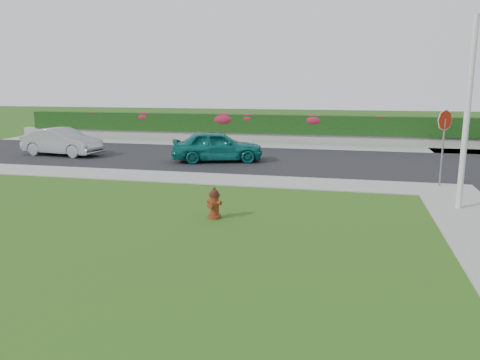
% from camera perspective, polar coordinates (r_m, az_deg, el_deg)
% --- Properties ---
extents(ground, '(120.00, 120.00, 0.00)m').
position_cam_1_polar(ground, '(9.03, -12.80, -11.38)').
color(ground, black).
rests_on(ground, ground).
extents(street_far, '(26.00, 8.00, 0.04)m').
position_cam_1_polar(street_far, '(23.42, -8.86, 2.92)').
color(street_far, black).
rests_on(street_far, ground).
extents(sidewalk_far, '(24.00, 2.00, 0.04)m').
position_cam_1_polar(sidewalk_far, '(19.43, -17.14, 0.79)').
color(sidewalk_far, gray).
rests_on(sidewalk_far, ground).
extents(curb_corner, '(2.00, 2.00, 0.04)m').
position_cam_1_polar(curb_corner, '(17.10, 23.89, -1.11)').
color(curb_corner, gray).
rests_on(curb_corner, ground).
extents(sidewalk_beyond, '(34.00, 2.00, 0.04)m').
position_cam_1_polar(sidewalk_beyond, '(27.08, 3.06, 4.20)').
color(sidewalk_beyond, gray).
rests_on(sidewalk_beyond, ground).
extents(retaining_wall, '(34.00, 0.40, 0.60)m').
position_cam_1_polar(retaining_wall, '(28.52, 3.61, 5.13)').
color(retaining_wall, gray).
rests_on(retaining_wall, ground).
extents(hedge, '(32.00, 0.90, 1.10)m').
position_cam_1_polar(hedge, '(28.53, 3.66, 6.85)').
color(hedge, black).
rests_on(hedge, retaining_wall).
extents(fire_hydrant, '(0.43, 0.41, 0.83)m').
position_cam_1_polar(fire_hydrant, '(12.36, -3.16, -2.90)').
color(fire_hydrant, '#53260D').
rests_on(fire_hydrant, ground).
extents(sedan_teal, '(4.42, 2.85, 1.40)m').
position_cam_1_polar(sedan_teal, '(21.31, -2.80, 4.16)').
color(sedan_teal, '#0D635E').
rests_on(sedan_teal, street_far).
extents(sedan_silver, '(4.19, 1.88, 1.34)m').
position_cam_1_polar(sedan_silver, '(24.78, -20.87, 4.38)').
color(sedan_silver, '#9A9DA1').
rests_on(sedan_silver, street_far).
extents(utility_pole, '(0.16, 0.16, 5.30)m').
position_cam_1_polar(utility_pole, '(14.30, 25.94, 7.10)').
color(utility_pole, silver).
rests_on(utility_pole, ground).
extents(stop_sign, '(0.55, 0.50, 2.66)m').
position_cam_1_polar(stop_sign, '(17.34, 23.64, 5.66)').
color(stop_sign, slate).
rests_on(stop_sign, ground).
extents(flower_clump_a, '(1.03, 0.66, 0.51)m').
position_cam_1_polar(flower_clump_a, '(32.54, -17.47, 7.53)').
color(flower_clump_a, '#AE1D3F').
rests_on(flower_clump_a, hedge).
extents(flower_clump_b, '(1.24, 0.79, 0.62)m').
position_cam_1_polar(flower_clump_b, '(30.84, -11.57, 7.56)').
color(flower_clump_b, '#AE1D3F').
rests_on(flower_clump_b, hedge).
extents(flower_clump_c, '(1.54, 0.99, 0.77)m').
position_cam_1_polar(flower_clump_c, '(29.03, -1.94, 7.43)').
color(flower_clump_c, '#AE1D3F').
rests_on(flower_clump_c, hedge).
extents(flower_clump_d, '(1.20, 0.77, 0.60)m').
position_cam_1_polar(flower_clump_d, '(28.66, 1.00, 7.52)').
color(flower_clump_d, '#AE1D3F').
rests_on(flower_clump_d, hedge).
extents(flower_clump_e, '(1.38, 0.89, 0.69)m').
position_cam_1_polar(flower_clump_e, '(28.09, 8.98, 7.22)').
color(flower_clump_e, '#AE1D3F').
rests_on(flower_clump_e, hedge).
extents(flower_clump_f, '(1.06, 0.68, 0.53)m').
position_cam_1_polar(flower_clump_f, '(28.05, 16.82, 7.00)').
color(flower_clump_f, '#AE1D3F').
rests_on(flower_clump_f, hedge).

